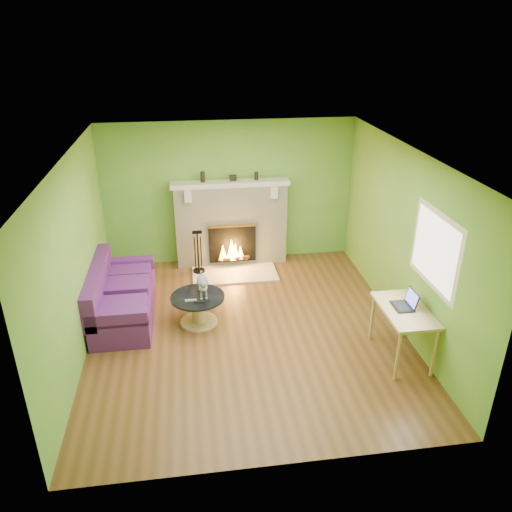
{
  "coord_description": "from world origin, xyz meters",
  "views": [
    {
      "loc": [
        -0.74,
        -6.13,
        4.1
      ],
      "look_at": [
        0.19,
        0.4,
        1.0
      ],
      "focal_mm": 35.0,
      "sensor_mm": 36.0,
      "label": 1
    }
  ],
  "objects_px": {
    "desk": "(404,315)",
    "sofa": "(120,297)",
    "coffee_table": "(198,308)",
    "cat": "(202,284)"
  },
  "relations": [
    {
      "from": "sofa",
      "to": "cat",
      "type": "bearing_deg",
      "value": -14.03
    },
    {
      "from": "sofa",
      "to": "cat",
      "type": "distance_m",
      "value": 1.32
    },
    {
      "from": "sofa",
      "to": "coffee_table",
      "type": "height_order",
      "value": "sofa"
    },
    {
      "from": "coffee_table",
      "to": "desk",
      "type": "height_order",
      "value": "desk"
    },
    {
      "from": "desk",
      "to": "sofa",
      "type": "bearing_deg",
      "value": 157.45
    },
    {
      "from": "desk",
      "to": "coffee_table",
      "type": "bearing_deg",
      "value": 155.23
    },
    {
      "from": "coffee_table",
      "to": "cat",
      "type": "relative_size",
      "value": 1.42
    },
    {
      "from": "coffee_table",
      "to": "desk",
      "type": "bearing_deg",
      "value": -24.77
    },
    {
      "from": "sofa",
      "to": "cat",
      "type": "height_order",
      "value": "sofa"
    },
    {
      "from": "coffee_table",
      "to": "desk",
      "type": "relative_size",
      "value": 0.8
    }
  ]
}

